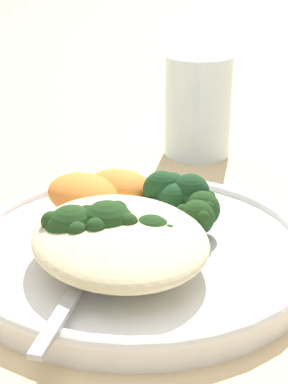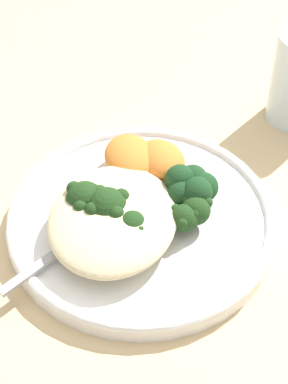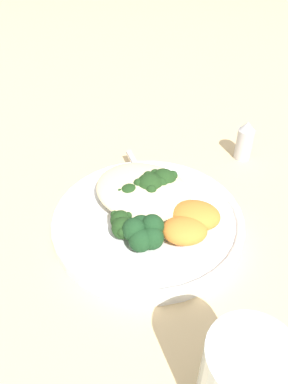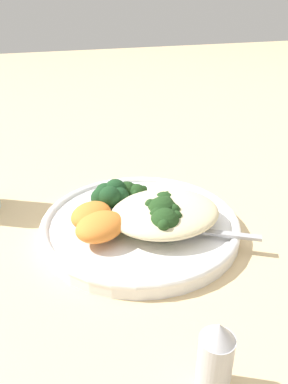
{
  "view_description": "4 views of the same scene",
  "coord_description": "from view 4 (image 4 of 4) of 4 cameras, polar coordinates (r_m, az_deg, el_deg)",
  "views": [
    {
      "loc": [
        -0.41,
        0.15,
        0.24
      ],
      "look_at": [
        0.01,
        -0.0,
        0.05
      ],
      "focal_mm": 60.0,
      "sensor_mm": 36.0,
      "label": 1
    },
    {
      "loc": [
        -0.42,
        -0.08,
        0.49
      ],
      "look_at": [
        0.0,
        0.01,
        0.05
      ],
      "focal_mm": 60.0,
      "sensor_mm": 36.0,
      "label": 2
    },
    {
      "loc": [
        0.23,
        -0.3,
        0.38
      ],
      "look_at": [
        -0.0,
        0.01,
        0.06
      ],
      "focal_mm": 35.0,
      "sensor_mm": 36.0,
      "label": 3
    },
    {
      "loc": [
        0.15,
        0.41,
        0.29
      ],
      "look_at": [
        -0.01,
        -0.0,
        0.06
      ],
      "focal_mm": 35.0,
      "sensor_mm": 36.0,
      "label": 4
    }
  ],
  "objects": [
    {
      "name": "spoon",
      "position": [
        0.48,
        7.47,
        -5.61
      ],
      "size": [
        0.11,
        0.08,
        0.01
      ],
      "rotation": [
        0.0,
        0.0,
        2.56
      ],
      "color": "#A3A3A8",
      "rests_on": "plate"
    },
    {
      "name": "broccoli_stalk_1",
      "position": [
        0.48,
        1.6,
        -3.35
      ],
      "size": [
        0.11,
        0.05,
        0.04
      ],
      "rotation": [
        0.0,
        0.0,
        2.89
      ],
      "color": "#8EB25B",
      "rests_on": "plate"
    },
    {
      "name": "quinoa_mound",
      "position": [
        0.49,
        3.23,
        -3.12
      ],
      "size": [
        0.14,
        0.12,
        0.03
      ],
      "primitive_type": "ellipsoid",
      "color": "beige",
      "rests_on": "plate"
    },
    {
      "name": "plate",
      "position": [
        0.51,
        -0.82,
        -4.98
      ],
      "size": [
        0.27,
        0.27,
        0.02
      ],
      "color": "white",
      "rests_on": "ground_plane"
    },
    {
      "name": "ground_plane",
      "position": [
        0.53,
        -0.89,
        -5.56
      ],
      "size": [
        4.0,
        4.0,
        0.0
      ],
      "primitive_type": "plane",
      "color": "#D6B784"
    },
    {
      "name": "salt_shaker",
      "position": [
        0.33,
        10.81,
        -23.58
      ],
      "size": [
        0.03,
        0.03,
        0.07
      ],
      "color": "#B2B2B7",
      "rests_on": "ground_plane"
    },
    {
      "name": "kale_tuft",
      "position": [
        0.53,
        -5.18,
        -0.49
      ],
      "size": [
        0.05,
        0.05,
        0.04
      ],
      "color": "#193D1E",
      "rests_on": "plate"
    },
    {
      "name": "broccoli_stalk_2",
      "position": [
        0.5,
        1.56,
        -2.42
      ],
      "size": [
        0.1,
        0.04,
        0.03
      ],
      "rotation": [
        0.0,
        0.0,
        3.32
      ],
      "color": "#8EB25B",
      "rests_on": "plate"
    },
    {
      "name": "broccoli_stalk_3",
      "position": [
        0.52,
        -1.94,
        -1.51
      ],
      "size": [
        0.08,
        0.09,
        0.03
      ],
      "rotation": [
        0.0,
        0.0,
        4.02
      ],
      "color": "#8EB25B",
      "rests_on": "plate"
    },
    {
      "name": "sweet_potato_chunk_1",
      "position": [
        0.46,
        -6.65,
        -5.24
      ],
      "size": [
        0.08,
        0.08,
        0.03
      ],
      "primitive_type": "ellipsoid",
      "rotation": [
        0.0,
        0.0,
        3.6
      ],
      "color": "orange",
      "rests_on": "plate"
    },
    {
      "name": "sweet_potato_chunk_0",
      "position": [
        0.49,
        -7.97,
        -3.63
      ],
      "size": [
        0.08,
        0.07,
        0.03
      ],
      "primitive_type": "ellipsoid",
      "rotation": [
        0.0,
        0.0,
        3.8
      ],
      "color": "orange",
      "rests_on": "plate"
    },
    {
      "name": "broccoli_stalk_0",
      "position": [
        0.46,
        2.47,
        -4.81
      ],
      "size": [
        0.09,
        0.07,
        0.04
      ],
      "rotation": [
        0.0,
        0.0,
        2.48
      ],
      "color": "#8EB25B",
      "rests_on": "plate"
    },
    {
      "name": "broccoli_stalk_4",
      "position": [
        0.53,
        -3.07,
        -1.0
      ],
      "size": [
        0.06,
        0.1,
        0.03
      ],
      "rotation": [
        0.0,
        0.0,
        4.24
      ],
      "color": "#8EB25B",
      "rests_on": "plate"
    }
  ]
}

